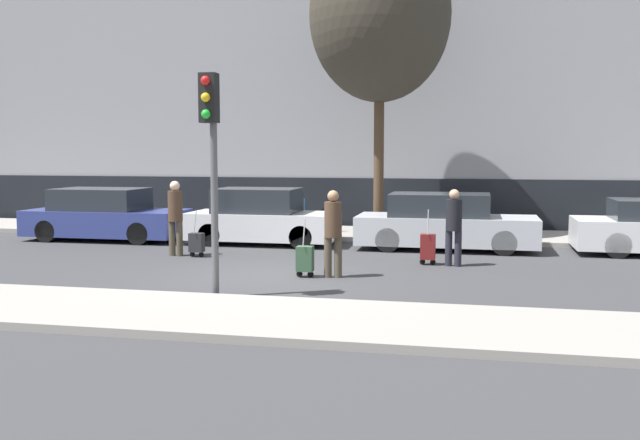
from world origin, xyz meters
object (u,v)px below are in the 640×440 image
object	(u,v)px
pedestrian_left	(175,213)
traffic_light	(211,139)
parked_car_1	(262,218)
parked_bicycle	(311,218)
parked_car_0	(105,216)
trolley_right	(428,247)
bare_tree_near_crossing	(380,16)
trolley_left	(197,243)
pedestrian_center	(333,228)
trolley_center	(305,259)
pedestrian_right	(454,223)
parked_car_2	(445,223)

from	to	relation	value
pedestrian_left	traffic_light	xyz separation A→B (m)	(2.62, -4.45, 1.65)
parked_car_1	traffic_light	distance (m)	7.34
parked_car_1	parked_bicycle	world-z (taller)	parked_car_1
parked_car_0	trolley_right	xyz separation A→B (m)	(9.06, -2.52, -0.28)
pedestrian_left	bare_tree_near_crossing	xyz separation A→B (m)	(4.26, 4.04, 5.11)
trolley_left	pedestrian_center	distance (m)	4.19
trolley_center	pedestrian_right	bearing A→B (deg)	35.38
parked_car_0	parked_car_1	xyz separation A→B (m)	(4.51, 0.08, 0.01)
parked_car_0	parked_car_1	size ratio (longest dim) A/B	1.11
parked_bicycle	bare_tree_near_crossing	world-z (taller)	bare_tree_near_crossing
trolley_left	trolley_center	size ratio (longest dim) A/B	0.96
trolley_left	parked_bicycle	world-z (taller)	trolley_left
parked_car_1	pedestrian_center	bearing A→B (deg)	-58.10
pedestrian_left	traffic_light	distance (m)	5.42
parked_car_0	trolley_right	world-z (taller)	parked_car_0
trolley_center	trolley_left	bearing A→B (deg)	146.21
trolley_right	parked_car_1	bearing A→B (deg)	150.29
trolley_right	trolley_center	bearing A→B (deg)	-137.65
parked_car_1	trolley_center	world-z (taller)	parked_car_1
parked_car_2	trolley_left	size ratio (longest dim) A/B	4.05
parked_car_1	pedestrian_right	xyz separation A→B (m)	(5.09, -2.66, 0.25)
pedestrian_center	trolley_center	world-z (taller)	pedestrian_center
parked_car_1	parked_car_2	bearing A→B (deg)	-0.65
pedestrian_center	parked_bicycle	world-z (taller)	pedestrian_center
pedestrian_center	pedestrian_left	bearing A→B (deg)	144.59
trolley_right	traffic_light	size ratio (longest dim) A/B	0.33
trolley_center	bare_tree_near_crossing	bearing A→B (deg)	84.30
parked_car_0	parked_car_2	bearing A→B (deg)	0.13
parked_car_2	trolley_right	distance (m)	2.57
parked_car_0	trolley_center	distance (m)	8.21
traffic_light	pedestrian_center	bearing A→B (deg)	56.83
parked_car_0	parked_bicycle	world-z (taller)	parked_car_0
parked_bicycle	traffic_light	bearing A→B (deg)	-87.15
parked_car_1	pedestrian_center	xyz separation A→B (m)	(2.84, -4.56, 0.29)
pedestrian_left	traffic_light	size ratio (longest dim) A/B	0.48
trolley_center	pedestrian_right	xyz separation A→B (m)	(2.80, 1.99, 0.57)
trolley_left	parked_car_1	bearing A→B (deg)	72.69
parked_car_1	parked_car_2	world-z (taller)	parked_car_1
pedestrian_center	trolley_center	bearing A→B (deg)	-179.94
parked_car_2	traffic_light	world-z (taller)	traffic_light
parked_car_1	parked_bicycle	xyz separation A→B (m)	(0.81, 2.26, -0.19)
parked_car_0	traffic_light	world-z (taller)	traffic_light
trolley_left	trolley_right	world-z (taller)	trolley_right
trolley_right	traffic_light	bearing A→B (deg)	-126.92
trolley_center	traffic_light	bearing A→B (deg)	-113.94
parked_car_2	parked_bicycle	bearing A→B (deg)	149.82
traffic_light	parked_car_1	bearing A→B (deg)	100.34
trolley_left	trolley_right	distance (m)	5.35
pedestrian_center	pedestrian_right	distance (m)	2.95
parked_car_2	pedestrian_right	xyz separation A→B (m)	(0.30, -2.61, 0.28)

